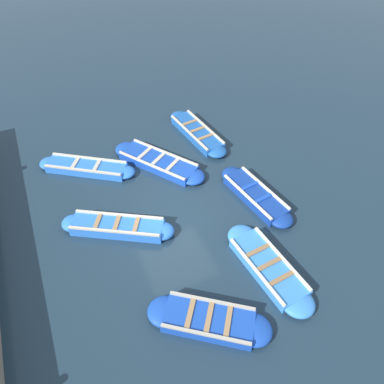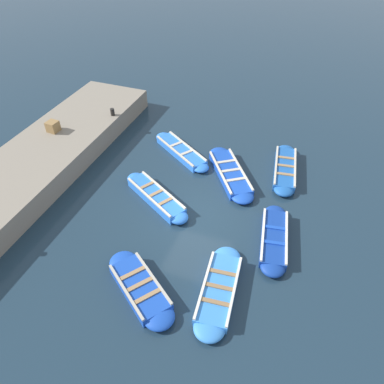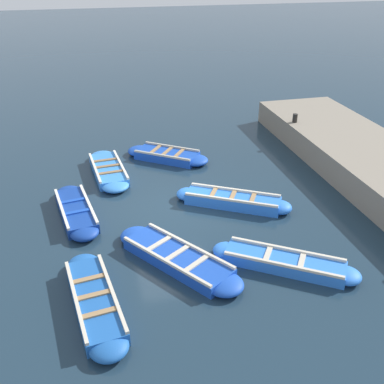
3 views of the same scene
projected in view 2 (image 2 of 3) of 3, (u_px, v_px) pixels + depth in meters
The scene contains 11 objects.
ground_plane at pixel (199, 215), 14.45m from camera, with size 120.00×120.00×0.00m, color #1C303F.
boat_mid_row at pixel (181, 151), 17.46m from camera, with size 3.56×2.72×0.37m.
boat_inner_gap at pixel (140, 288), 11.73m from camera, with size 3.27×2.75×0.39m.
boat_far_corner at pixel (219, 290), 11.68m from camera, with size 1.29×3.68×0.37m.
boat_end_of_row at pixel (274, 238), 13.31m from camera, with size 1.37×3.54×0.38m.
boat_outer_right at pixel (230, 173), 16.18m from camera, with size 3.05×3.86×0.38m.
boat_tucked at pixel (285, 169), 16.41m from camera, with size 1.34×3.82×0.39m.
boat_alongside at pixel (156, 197), 14.98m from camera, with size 3.59×2.52×0.42m.
quay_wall at pixel (37, 165), 16.13m from camera, with size 3.53×14.58×0.95m.
bollard_mid_north at pixel (112, 112), 18.33m from camera, with size 0.20×0.20×0.35m, color black.
wooden_crate at pixel (53, 126), 17.16m from camera, with size 0.48×0.48×0.48m, color olive.
Camera 2 is at (3.39, -9.83, 10.08)m, focal length 35.00 mm.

